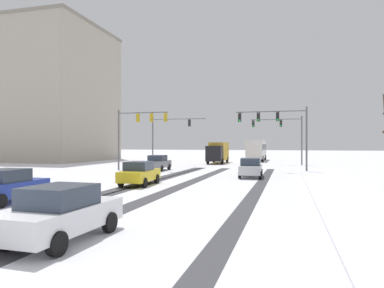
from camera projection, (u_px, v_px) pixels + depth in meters
name	position (u px, v px, depth m)	size (l,w,h in m)	color
wheel_track_left_lane	(182.00, 186.00, 23.78)	(1.02, 35.17, 0.01)	#424247
wheel_track_right_lane	(258.00, 188.00, 22.47)	(0.79, 35.17, 0.01)	#424247
wheel_track_center	(137.00, 184.00, 24.65)	(0.99, 35.17, 0.01)	#424247
wheel_track_oncoming	(146.00, 185.00, 24.47)	(0.70, 35.17, 0.01)	#424247
sidewalk_kerb_right	(348.00, 194.00, 19.62)	(4.00, 35.17, 0.12)	white
traffic_signal_far_left	(168.00, 131.00, 47.27)	(7.44, 0.38, 6.50)	#56565B
traffic_signal_far_right	(283.00, 130.00, 47.29)	(6.77, 0.50, 6.50)	#56565B
traffic_signal_near_right	(277.00, 124.00, 35.74)	(7.06, 0.38, 6.50)	#56565B
traffic_signal_near_left	(138.00, 125.00, 37.52)	(5.77, 0.46, 6.50)	#56565B
car_grey_lead	(158.00, 163.00, 37.29)	(1.90, 4.13, 1.62)	slate
car_silver_second	(251.00, 168.00, 29.60)	(1.95, 4.16, 1.62)	#B7BABF
car_yellow_cab_third	(139.00, 173.00, 24.11)	(1.99, 4.18, 1.62)	yellow
car_blue_fourth	(7.00, 186.00, 16.86)	(1.84, 4.10, 1.62)	#233899
car_white_fifth	(62.00, 213.00, 10.28)	(1.95, 4.16, 1.62)	silver
bus_oncoming	(257.00, 149.00, 58.41)	(2.68, 11.00, 3.38)	silver
box_truck_delivery	(218.00, 152.00, 51.28)	(2.40, 7.44, 3.02)	black
office_building_far_left_block	(26.00, 96.00, 61.67)	(27.65, 18.23, 22.39)	#A89E8E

